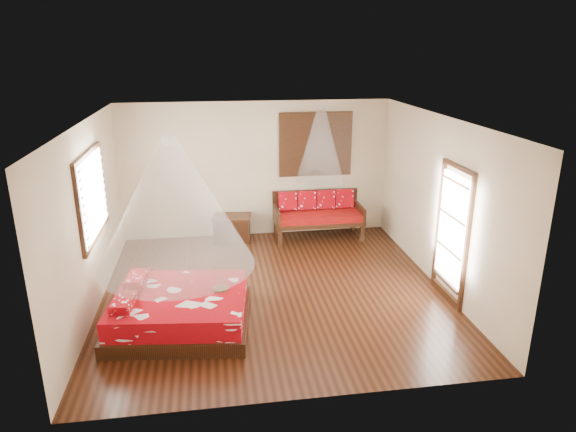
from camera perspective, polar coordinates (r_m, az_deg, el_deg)
name	(u,v)px	position (r m, az deg, el deg)	size (l,w,h in m)	color
room	(273,210)	(8.02, -1.68, 0.65)	(5.54, 5.54, 2.84)	black
bed	(180,309)	(7.63, -11.92, -10.13)	(2.11, 1.95, 0.63)	black
daybed	(318,213)	(10.72, 3.32, 0.35)	(1.82, 0.81, 0.95)	black
storage_chest	(232,228)	(10.65, -6.24, -1.31)	(0.82, 0.64, 0.52)	black
shutter_panel	(316,144)	(10.69, 3.08, 7.94)	(1.52, 0.06, 1.32)	black
window_left	(93,196)	(8.26, -20.88, 2.14)	(0.10, 1.74, 1.34)	black
glazed_door	(452,234)	(8.34, 17.74, -1.93)	(0.08, 1.02, 2.16)	black
wine_tray	(220,287)	(7.51, -7.51, -7.78)	(0.23, 0.23, 0.19)	brown
mosquito_net_main	(173,203)	(7.02, -12.65, 1.42)	(2.15, 2.15, 1.80)	white
mosquito_net_daybed	(320,144)	(10.22, 3.62, 8.02)	(0.96, 0.96, 1.50)	white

